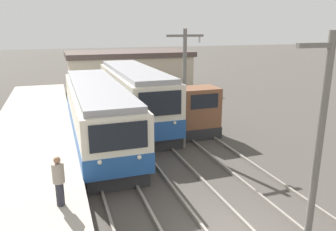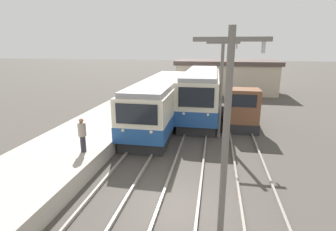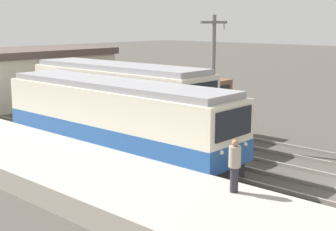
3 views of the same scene
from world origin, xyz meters
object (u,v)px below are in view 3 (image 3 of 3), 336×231
(person_on_platform, at_px, (235,164))
(shunting_locomotive, at_px, (184,110))
(catenary_mast_mid, at_px, (213,75))
(commuter_train_left, at_px, (115,121))
(commuter_train_center, at_px, (118,102))

(person_on_platform, bearing_deg, shunting_locomotive, 47.29)
(catenary_mast_mid, relative_size, person_on_platform, 3.76)
(shunting_locomotive, bearing_deg, commuter_train_left, -173.01)
(commuter_train_left, xyz_separation_m, commuter_train_center, (2.80, 2.85, 0.17))
(catenary_mast_mid, xyz_separation_m, person_on_platform, (-6.56, -5.68, -1.75))
(catenary_mast_mid, bearing_deg, person_on_platform, -139.11)
(catenary_mast_mid, bearing_deg, commuter_train_center, 106.23)
(commuter_train_left, relative_size, shunting_locomotive, 2.38)
(commuter_train_left, distance_m, commuter_train_center, 4.00)
(commuter_train_left, relative_size, commuter_train_center, 1.13)
(commuter_train_center, distance_m, person_on_platform, 11.98)
(commuter_train_left, relative_size, person_on_platform, 7.71)
(person_on_platform, bearing_deg, commuter_train_center, 65.05)
(commuter_train_center, xyz_separation_m, catenary_mast_mid, (1.51, -5.18, 1.71))
(catenary_mast_mid, bearing_deg, commuter_train_left, 151.57)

